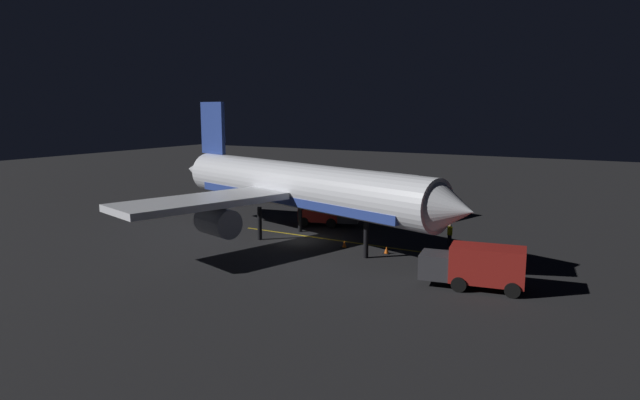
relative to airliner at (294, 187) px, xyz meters
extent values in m
cube|color=black|center=(0.17, 0.54, -4.43)|extent=(180.00, 180.00, 0.20)
cube|color=gold|center=(-1.27, 4.54, -4.33)|extent=(0.85, 20.92, 0.01)
cylinder|color=white|center=(0.17, 0.54, 0.20)|extent=(11.56, 26.76, 3.65)
cube|color=#2D479E|center=(0.17, 0.54, -0.81)|extent=(10.17, 22.86, 0.66)
cone|color=white|center=(4.54, 14.42, 0.20)|extent=(4.29, 3.86, 3.57)
cone|color=white|center=(-4.36, -13.86, 0.20)|extent=(4.45, 5.16, 3.28)
cube|color=#2D479E|center=(-3.57, -11.34, 4.47)|extent=(1.42, 3.54, 4.90)
cube|color=white|center=(-8.07, 1.72, -0.35)|extent=(13.64, 8.42, 0.50)
cylinder|color=slate|center=(-7.10, 2.68, -1.75)|extent=(2.96, 3.68, 2.10)
cube|color=white|center=(7.60, -3.21, -0.35)|extent=(13.64, 8.42, 0.50)
cylinder|color=slate|center=(7.35, -1.87, -1.75)|extent=(2.96, 3.68, 2.10)
cylinder|color=black|center=(2.39, 7.60, -2.98)|extent=(0.45, 0.45, 2.71)
cylinder|color=black|center=(-2.62, -1.04, -2.98)|extent=(0.45, 0.45, 2.71)
cylinder|color=black|center=(1.55, -2.36, -2.98)|extent=(0.45, 0.45, 2.71)
cube|color=maroon|center=(5.34, 16.83, -2.80)|extent=(2.72, 4.53, 2.16)
cube|color=#38383D|center=(5.80, 13.84, -3.13)|extent=(2.25, 2.08, 1.50)
cylinder|color=black|center=(5.57, 15.36, -3.88)|extent=(2.42, 1.24, 0.90)
cylinder|color=black|center=(5.11, 18.30, -3.88)|extent=(2.42, 1.24, 0.90)
cube|color=maroon|center=(-5.77, -0.86, -2.92)|extent=(3.09, 4.11, 1.92)
cube|color=#38383D|center=(-6.59, 1.74, -3.13)|extent=(2.44, 2.31, 1.50)
cylinder|color=black|center=(-6.16, 0.36, -3.88)|extent=(2.47, 1.55, 0.90)
cylinder|color=black|center=(-5.39, -2.07, -3.88)|extent=(2.47, 1.55, 0.90)
cylinder|color=black|center=(-4.18, 11.79, -3.91)|extent=(0.32, 0.32, 0.85)
cylinder|color=yellow|center=(-4.18, 11.79, -3.16)|extent=(0.40, 0.40, 0.65)
sphere|color=tan|center=(-4.18, 11.79, -2.71)|extent=(0.24, 0.24, 0.24)
cone|color=#EA590F|center=(0.50, 4.89, -4.06)|extent=(0.36, 0.36, 0.55)
cube|color=black|center=(0.50, 4.89, -4.32)|extent=(0.50, 0.50, 0.03)
cone|color=#EA590F|center=(0.58, 8.45, -4.06)|extent=(0.36, 0.36, 0.55)
cube|color=black|center=(0.58, 8.45, -4.32)|extent=(0.50, 0.50, 0.03)
camera|label=1|loc=(37.78, 23.78, 6.32)|focal=31.11mm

